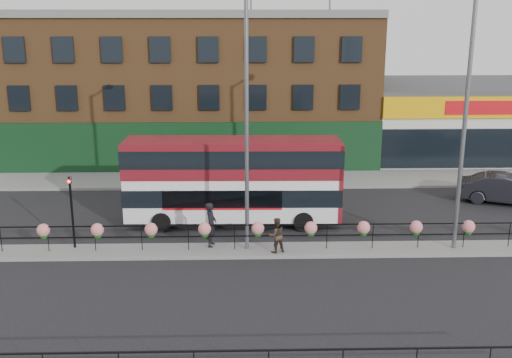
{
  "coord_description": "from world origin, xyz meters",
  "views": [
    {
      "loc": [
        -0.71,
        -24.32,
        9.77
      ],
      "look_at": [
        0.0,
        3.0,
        2.5
      ],
      "focal_mm": 42.0,
      "sensor_mm": 36.0,
      "label": 1
    }
  ],
  "objects_px": {
    "car": "(507,189)",
    "double_decker_bus": "(234,173)",
    "lamp_column_west": "(246,101)",
    "pedestrian_a": "(211,224)",
    "pedestrian_b": "(276,235)",
    "lamp_column_east": "(465,91)"
  },
  "relations": [
    {
      "from": "pedestrian_b",
      "to": "lamp_column_east",
      "type": "distance_m",
      "value": 9.87
    },
    {
      "from": "pedestrian_b",
      "to": "lamp_column_west",
      "type": "relative_size",
      "value": 0.14
    },
    {
      "from": "double_decker_bus",
      "to": "pedestrian_a",
      "type": "bearing_deg",
      "value": -105.94
    },
    {
      "from": "car",
      "to": "lamp_column_west",
      "type": "xyz_separation_m",
      "value": [
        -14.33,
        -6.5,
        5.75
      ]
    },
    {
      "from": "double_decker_bus",
      "to": "lamp_column_west",
      "type": "xyz_separation_m",
      "value": [
        0.6,
        -3.52,
        3.95
      ]
    },
    {
      "from": "lamp_column_west",
      "to": "double_decker_bus",
      "type": "bearing_deg",
      "value": 99.68
    },
    {
      "from": "lamp_column_west",
      "to": "lamp_column_east",
      "type": "distance_m",
      "value": 9.04
    },
    {
      "from": "car",
      "to": "pedestrian_a",
      "type": "relative_size",
      "value": 2.63
    },
    {
      "from": "double_decker_bus",
      "to": "car",
      "type": "distance_m",
      "value": 15.33
    },
    {
      "from": "pedestrian_a",
      "to": "pedestrian_b",
      "type": "distance_m",
      "value": 2.93
    },
    {
      "from": "car",
      "to": "pedestrian_a",
      "type": "distance_m",
      "value": 17.14
    },
    {
      "from": "car",
      "to": "lamp_column_west",
      "type": "relative_size",
      "value": 0.48
    },
    {
      "from": "double_decker_bus",
      "to": "lamp_column_east",
      "type": "height_order",
      "value": "lamp_column_east"
    },
    {
      "from": "car",
      "to": "double_decker_bus",
      "type": "bearing_deg",
      "value": 122.68
    },
    {
      "from": "lamp_column_east",
      "to": "pedestrian_b",
      "type": "bearing_deg",
      "value": -175.47
    },
    {
      "from": "double_decker_bus",
      "to": "pedestrian_a",
      "type": "height_order",
      "value": "double_decker_bus"
    },
    {
      "from": "pedestrian_a",
      "to": "lamp_column_east",
      "type": "distance_m",
      "value": 12.08
    },
    {
      "from": "lamp_column_east",
      "to": "car",
      "type": "bearing_deg",
      "value": 51.24
    },
    {
      "from": "pedestrian_a",
      "to": "car",
      "type": "bearing_deg",
      "value": -60.49
    },
    {
      "from": "pedestrian_a",
      "to": "lamp_column_west",
      "type": "height_order",
      "value": "lamp_column_west"
    },
    {
      "from": "car",
      "to": "lamp_column_east",
      "type": "xyz_separation_m",
      "value": [
        -5.29,
        -6.59,
        6.12
      ]
    },
    {
      "from": "lamp_column_west",
      "to": "lamp_column_east",
      "type": "bearing_deg",
      "value": -0.57
    }
  ]
}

